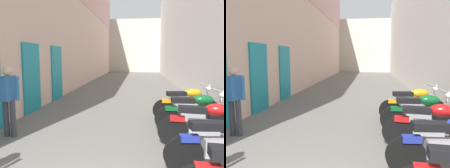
# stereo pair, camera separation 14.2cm
# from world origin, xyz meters

# --- Properties ---
(ground_plane) EXTENTS (40.75, 40.75, 0.00)m
(ground_plane) POSITION_xyz_m (0.00, 10.38, 0.00)
(ground_plane) COLOR #66635E
(building_left) EXTENTS (0.45, 24.75, 8.86)m
(building_left) POSITION_xyz_m (-3.04, 12.33, 4.47)
(building_left) COLOR beige
(building_left) RESTS_ON ground
(building_right) EXTENTS (0.45, 24.75, 7.52)m
(building_right) POSITION_xyz_m (3.04, 12.37, 3.76)
(building_right) COLOR silver
(building_right) RESTS_ON ground
(building_far_end) EXTENTS (8.69, 2.00, 5.98)m
(building_far_end) POSITION_xyz_m (0.00, 25.75, 2.99)
(building_far_end) COLOR beige
(building_far_end) RESTS_ON ground
(motorcycle_second) EXTENTS (1.85, 0.58, 1.04)m
(motorcycle_second) POSITION_xyz_m (1.90, 2.24, 0.50)
(motorcycle_second) COLOR black
(motorcycle_second) RESTS_ON ground
(motorcycle_third) EXTENTS (1.84, 0.58, 1.04)m
(motorcycle_third) POSITION_xyz_m (1.90, 3.20, 0.50)
(motorcycle_third) COLOR black
(motorcycle_third) RESTS_ON ground
(motorcycle_fourth) EXTENTS (1.85, 0.58, 1.04)m
(motorcycle_fourth) POSITION_xyz_m (1.90, 4.18, 0.50)
(motorcycle_fourth) COLOR black
(motorcycle_fourth) RESTS_ON ground
(motorcycle_fifth) EXTENTS (1.84, 0.58, 1.04)m
(motorcycle_fifth) POSITION_xyz_m (1.90, 5.15, 0.50)
(motorcycle_fifth) COLOR black
(motorcycle_fifth) RESTS_ON ground
(pedestrian_mid_alley) EXTENTS (0.52, 0.37, 1.57)m
(pedestrian_mid_alley) POSITION_xyz_m (-2.26, 3.37, 0.92)
(pedestrian_mid_alley) COLOR #383842
(pedestrian_mid_alley) RESTS_ON ground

